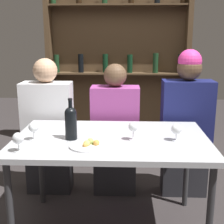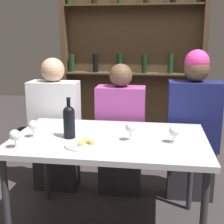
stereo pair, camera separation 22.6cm
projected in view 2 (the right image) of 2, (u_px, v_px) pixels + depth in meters
dining_table at (109, 145)px, 2.19m from camera, size 1.34×0.85×0.72m
wine_rack_wall at (132, 66)px, 3.96m from camera, size 1.79×0.21×2.04m
wine_bottle at (69, 120)px, 2.13m from camera, size 0.08×0.08×0.28m
wine_glass_0 at (15, 136)px, 1.94m from camera, size 0.07×0.07×0.12m
wine_glass_1 at (33, 126)px, 2.15m from camera, size 0.07×0.07×0.12m
wine_glass_2 at (130, 128)px, 2.08m from camera, size 0.07×0.07×0.13m
wine_glass_3 at (174, 131)px, 2.04m from camera, size 0.07×0.07×0.12m
food_plate_0 at (84, 144)px, 2.00m from camera, size 0.23×0.23×0.05m
seated_person_left at (55, 129)px, 2.87m from camera, size 0.44×0.22×1.23m
seated_person_center at (120, 134)px, 2.79m from camera, size 0.42×0.22×1.18m
seated_person_right at (193, 129)px, 2.68m from camera, size 0.44×0.22×1.30m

